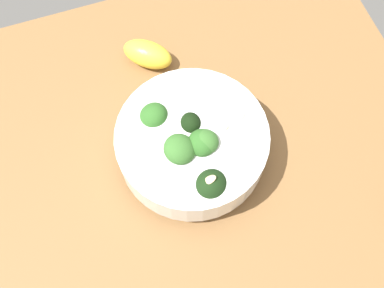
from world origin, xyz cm
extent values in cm
cube|color=brown|center=(0.00, 0.00, -2.38)|extent=(64.35, 64.35, 4.76)
cylinder|color=white|center=(-1.58, -2.89, 0.87)|extent=(10.96, 10.96, 1.73)
cylinder|color=white|center=(-1.58, -2.89, 4.33)|extent=(19.93, 19.93, 5.20)
cylinder|color=silver|center=(-1.58, -2.89, 6.53)|extent=(17.08, 17.08, 0.80)
cylinder|color=#2F662B|center=(0.19, -2.13, 5.42)|extent=(1.93, 1.84, 1.51)
ellipsoid|color=#2D6023|center=(0.19, -2.13, 7.21)|extent=(3.89, 4.08, 3.44)
cylinder|color=#3C7A32|center=(-3.25, -2.50, 4.92)|extent=(1.58, 1.28, 1.81)
ellipsoid|color=black|center=(-3.25, -2.50, 6.58)|extent=(3.78, 3.79, 4.20)
cylinder|color=#589D47|center=(5.21, -5.84, 4.14)|extent=(1.60, 1.51, 1.20)
ellipsoid|color=#386B2B|center=(5.21, -5.84, 5.51)|extent=(4.43, 4.49, 3.43)
cylinder|color=#589D47|center=(-5.90, -6.74, 4.67)|extent=(1.51, 1.70, 1.67)
ellipsoid|color=#2D6023|center=(-5.90, -6.74, 6.45)|extent=(4.89, 5.44, 5.02)
cylinder|color=#4A8F3C|center=(5.36, -2.73, 4.44)|extent=(2.23, 2.09, 1.66)
ellipsoid|color=black|center=(5.36, -2.73, 6.36)|extent=(5.77, 6.44, 5.47)
cylinder|color=#3C7A32|center=(4.57, 1.05, 3.86)|extent=(1.24, 1.57, 1.82)
ellipsoid|color=#194216|center=(4.57, 1.05, 5.54)|extent=(4.23, 4.56, 3.39)
cylinder|color=#2F662B|center=(0.20, -1.81, 5.71)|extent=(1.37, 1.41, 1.45)
ellipsoid|color=#386B2B|center=(0.20, -1.81, 7.30)|extent=(4.44, 4.69, 3.10)
cylinder|color=#589D47|center=(0.47, -5.05, 5.53)|extent=(1.41, 1.34, 1.68)
ellipsoid|color=#386B2B|center=(0.47, -5.05, 7.44)|extent=(5.91, 6.31, 4.27)
cylinder|color=#589D47|center=(-9.11, -2.46, 3.86)|extent=(1.47, 1.63, 1.55)
ellipsoid|color=#194216|center=(-9.11, -2.46, 5.44)|extent=(3.93, 4.18, 2.84)
ellipsoid|color=#DBBC84|center=(5.23, -3.03, 8.14)|extent=(1.17, 1.84, 1.01)
ellipsoid|color=#DBBC84|center=(-2.03, 3.76, 6.82)|extent=(1.21, 1.88, 0.77)
ellipsoid|color=#DBBC84|center=(-4.59, 3.39, 6.40)|extent=(1.90, 2.05, 0.83)
ellipsoid|color=#DBBC84|center=(-1.21, 1.00, 6.83)|extent=(1.20, 1.92, 0.98)
ellipsoid|color=#DBBC84|center=(-2.92, -0.65, 6.22)|extent=(2.08, 1.64, 1.00)
ellipsoid|color=yellow|center=(-18.51, -4.14, 1.96)|extent=(8.09, 8.52, 3.91)
camera|label=1|loc=(21.93, -10.95, 61.06)|focal=43.87mm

